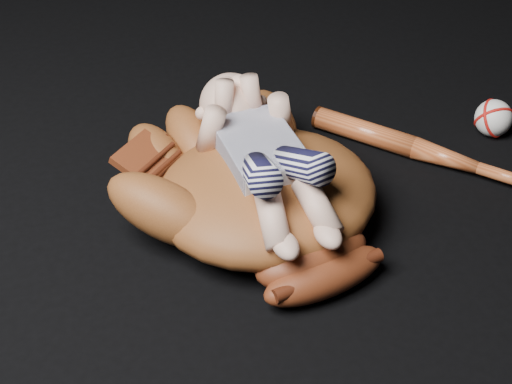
% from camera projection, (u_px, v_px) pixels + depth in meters
% --- Properties ---
extents(baseball_glove, '(0.51, 0.56, 0.15)m').
position_uv_depth(baseball_glove, '(266.00, 185.00, 1.19)').
color(baseball_glove, brown).
rests_on(baseball_glove, ground).
extents(newborn_baby, '(0.19, 0.40, 0.16)m').
position_uv_depth(newborn_baby, '(267.00, 154.00, 1.16)').
color(newborn_baby, '#DAA78D').
rests_on(newborn_baby, baseball_glove).
extents(baseball_bat, '(0.31, 0.35, 0.04)m').
position_uv_depth(baseball_bat, '(427.00, 152.00, 1.36)').
color(baseball_bat, '#AF4B21').
rests_on(baseball_bat, ground).
extents(baseball, '(0.08, 0.08, 0.07)m').
position_uv_depth(baseball, '(494.00, 118.00, 1.42)').
color(baseball, white).
rests_on(baseball, ground).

